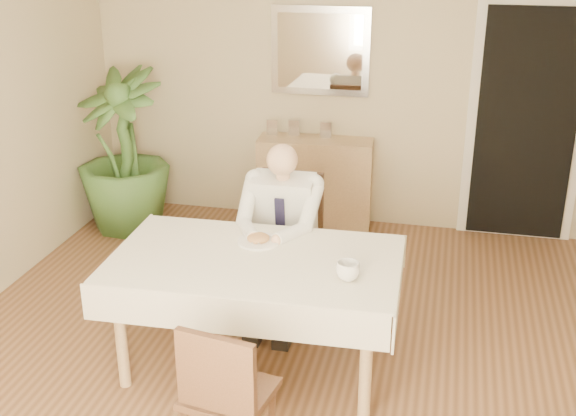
% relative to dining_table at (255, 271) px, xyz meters
% --- Properties ---
extents(room, '(5.00, 5.02, 2.60)m').
position_rel_dining_table_xyz_m(room, '(0.12, -0.02, 0.63)').
color(room, brown).
rests_on(room, ground).
extents(doorway, '(0.96, 0.07, 2.10)m').
position_rel_dining_table_xyz_m(doorway, '(1.67, 2.45, 0.33)').
color(doorway, white).
rests_on(doorway, ground).
extents(mirror, '(0.86, 0.04, 0.76)m').
position_rel_dining_table_xyz_m(mirror, '(-0.08, 2.45, 0.88)').
color(mirror, silver).
rests_on(mirror, room).
extents(dining_table, '(1.74, 1.07, 0.75)m').
position_rel_dining_table_xyz_m(dining_table, '(0.00, 0.00, 0.00)').
color(dining_table, tan).
rests_on(dining_table, ground).
extents(chair_far, '(0.48, 0.48, 0.96)m').
position_rel_dining_table_xyz_m(chair_far, '(-0.00, 0.89, -0.12)').
color(chair_far, '#472B1C').
rests_on(chair_far, ground).
extents(chair_near, '(0.47, 0.47, 0.86)m').
position_rel_dining_table_xyz_m(chair_near, '(0.10, -0.93, -0.19)').
color(chair_near, '#472B1C').
rests_on(chair_near, ground).
extents(seated_man, '(0.48, 0.72, 1.24)m').
position_rel_dining_table_xyz_m(seated_man, '(0.00, 0.59, 0.02)').
color(seated_man, silver).
rests_on(seated_man, ground).
extents(plate, '(0.26, 0.26, 0.02)m').
position_rel_dining_table_xyz_m(plate, '(-0.04, 0.21, 0.09)').
color(plate, white).
rests_on(plate, dining_table).
extents(food, '(0.14, 0.14, 0.06)m').
position_rel_dining_table_xyz_m(food, '(-0.04, 0.21, 0.11)').
color(food, olive).
rests_on(food, dining_table).
extents(knife, '(0.01, 0.13, 0.01)m').
position_rel_dining_table_xyz_m(knife, '(0.00, 0.15, 0.11)').
color(knife, silver).
rests_on(knife, dining_table).
extents(fork, '(0.01, 0.13, 0.01)m').
position_rel_dining_table_xyz_m(fork, '(-0.08, 0.15, 0.11)').
color(fork, silver).
rests_on(fork, dining_table).
extents(coffee_mug, '(0.14, 0.14, 0.11)m').
position_rel_dining_table_xyz_m(coffee_mug, '(0.57, -0.15, 0.14)').
color(coffee_mug, white).
rests_on(coffee_mug, dining_table).
extents(sideboard, '(1.03, 0.41, 0.81)m').
position_rel_dining_table_xyz_m(sideboard, '(-0.08, 2.30, -0.26)').
color(sideboard, tan).
rests_on(sideboard, ground).
extents(photo_frame_left, '(0.10, 0.02, 0.14)m').
position_rel_dining_table_xyz_m(photo_frame_left, '(-0.49, 2.35, 0.21)').
color(photo_frame_left, silver).
rests_on(photo_frame_left, sideboard).
extents(photo_frame_center, '(0.10, 0.02, 0.14)m').
position_rel_dining_table_xyz_m(photo_frame_center, '(-0.29, 2.38, 0.21)').
color(photo_frame_center, silver).
rests_on(photo_frame_center, sideboard).
extents(photo_frame_right, '(0.10, 0.02, 0.14)m').
position_rel_dining_table_xyz_m(photo_frame_right, '(-0.01, 2.38, 0.21)').
color(photo_frame_right, silver).
rests_on(photo_frame_right, sideboard).
extents(potted_palm, '(1.04, 1.04, 1.44)m').
position_rel_dining_table_xyz_m(potted_palm, '(-1.72, 1.86, 0.05)').
color(potted_palm, '#3A6028').
rests_on(potted_palm, ground).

